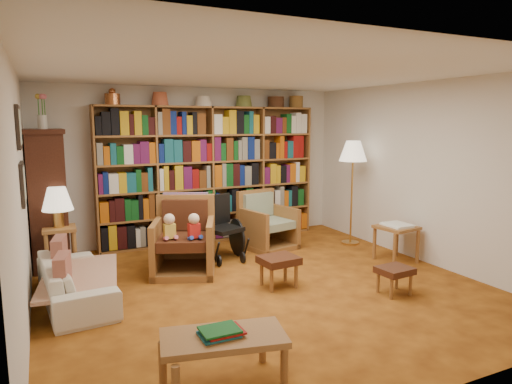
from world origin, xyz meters
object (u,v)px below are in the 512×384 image
armchair_leather (181,241)px  wheelchair (221,230)px  sofa (75,281)px  floor_lamp (353,155)px  footstool_a (279,262)px  coffee_table (223,342)px  armchair_sage (266,226)px  side_table_papers (396,232)px  side_table_lamp (60,240)px  footstool_b (395,272)px

armchair_leather → wheelchair: 0.75m
sofa → floor_lamp: 4.42m
wheelchair → footstool_a: (0.19, -1.39, -0.11)m
floor_lamp → coffee_table: (-3.33, -2.88, -1.09)m
armchair_sage → floor_lamp: bearing=-18.3°
wheelchair → side_table_papers: (2.17, -1.20, 0.01)m
wheelchair → side_table_papers: bearing=-29.0°
side_table_lamp → wheelchair: 2.14m
armchair_sage → side_table_papers: (1.32, -1.47, 0.09)m
side_table_papers → floor_lamp: bearing=90.0°
armchair_sage → floor_lamp: (1.32, -0.44, 1.10)m
armchair_leather → armchair_sage: armchair_leather is taller
floor_lamp → side_table_lamp: bearing=175.3°
floor_lamp → coffee_table: floor_lamp is taller
side_table_lamp → armchair_sage: size_ratio=0.71×
footstool_b → coffee_table: bearing=-160.1°
footstool_a → armchair_leather: bearing=129.0°
footstool_a → floor_lamp: bearing=31.9°
floor_lamp → footstool_a: size_ratio=3.57×
sofa → side_table_lamp: (-0.10, 1.03, 0.22)m
floor_lamp → side_table_papers: size_ratio=2.99×
armchair_sage → footstool_a: (-0.66, -1.66, -0.03)m
side_table_lamp → footstool_a: (2.32, -1.58, -0.15)m
side_table_lamp → coffee_table: side_table_lamp is taller
armchair_leather → armchair_sage: (1.53, 0.58, -0.07)m
armchair_sage → floor_lamp: 1.77m
footstool_b → side_table_papers: bearing=47.2°
floor_lamp → footstool_a: bearing=-148.1°
side_table_lamp → armchair_sage: armchair_sage is taller
wheelchair → coffee_table: 3.26m
footstool_b → side_table_lamp: bearing=145.3°
sofa → footstool_b: bearing=-116.4°
coffee_table → sofa: bearing=111.6°
side_table_papers → footstool_a: 1.99m
coffee_table → side_table_papers: bearing=29.0°
wheelchair → sofa: bearing=-157.5°
wheelchair → footstool_a: size_ratio=1.96×
armchair_leather → footstool_b: size_ratio=2.74×
sofa → coffee_table: (0.87, -2.21, 0.11)m
floor_lamp → side_table_papers: floor_lamp is taller
armchair_leather → coffee_table: bearing=-99.9°
side_table_lamp → side_table_papers: bearing=-18.0°
sofa → armchair_sage: (2.88, 1.12, 0.10)m
side_table_lamp → armchair_sage: (2.98, 0.08, -0.12)m
wheelchair → side_table_papers: wheelchair is taller
floor_lamp → wheelchair: bearing=175.7°
wheelchair → floor_lamp: 2.40m
sofa → armchair_sage: armchair_sage is taller
footstool_a → side_table_lamp: bearing=145.7°
armchair_leather → footstool_b: bearing=-43.5°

